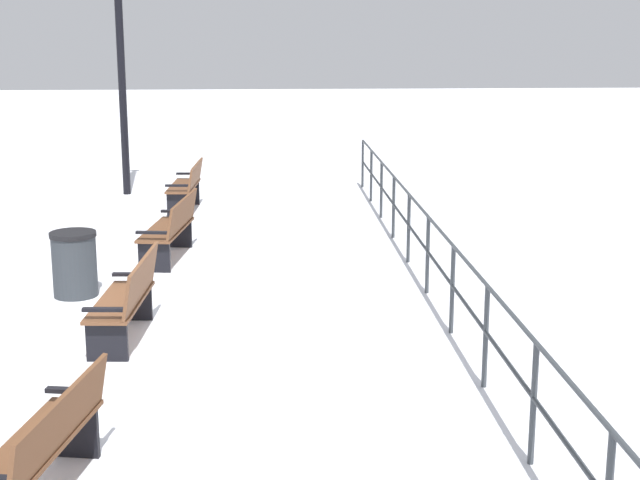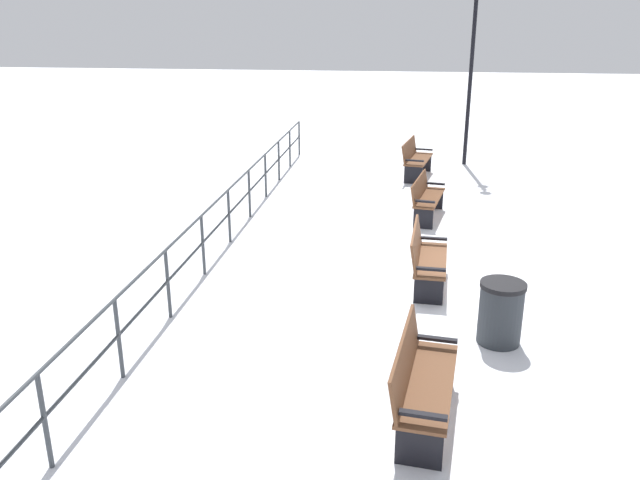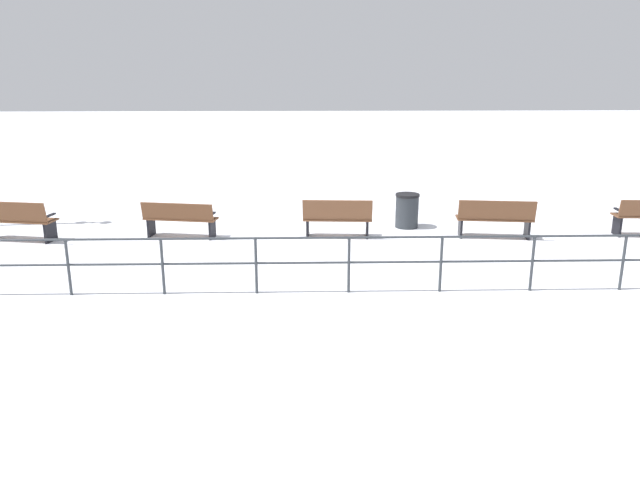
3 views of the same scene
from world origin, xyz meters
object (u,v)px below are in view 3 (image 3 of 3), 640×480
bench_third (337,218)px  bench_fifth (16,220)px  bench_fourth (180,218)px  trash_bin (407,210)px  bench_second (495,218)px

bench_third → bench_fifth: bearing=94.5°
bench_third → bench_fifth: (-0.10, 7.13, 0.02)m
bench_fourth → trash_bin: bearing=-71.1°
bench_fourth → bench_second: bearing=-81.6°
bench_third → bench_fourth: bearing=92.3°
bench_third → bench_second: bearing=-88.4°
bench_second → bench_third: (0.13, 3.56, -0.01)m
bench_second → trash_bin: size_ratio=2.13×
bench_fourth → bench_fifth: 3.57m
bench_third → bench_fifth: size_ratio=0.92×
bench_second → bench_fifth: bearing=97.0°
bench_third → bench_fourth: size_ratio=0.93×
bench_third → bench_fifth: bench_fifth is taller
bench_fifth → trash_bin: 8.92m
trash_bin → bench_fourth: bearing=98.8°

